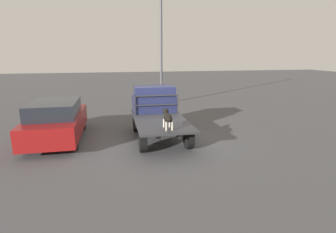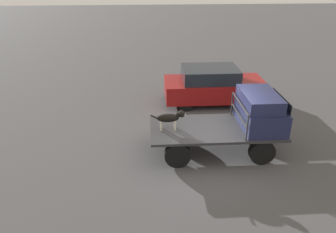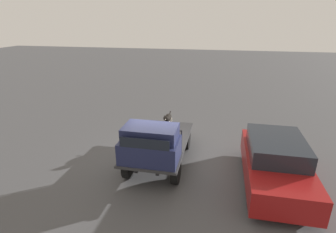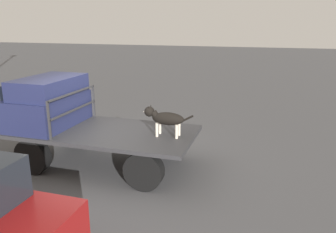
# 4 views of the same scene
# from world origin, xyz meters

# --- Properties ---
(ground_plane) EXTENTS (80.00, 80.00, 0.00)m
(ground_plane) POSITION_xyz_m (0.00, 0.00, 0.00)
(ground_plane) COLOR #474749
(flatbed_truck) EXTENTS (4.10, 1.97, 0.84)m
(flatbed_truck) POSITION_xyz_m (0.00, 0.00, 0.61)
(flatbed_truck) COLOR black
(flatbed_truck) RESTS_ON ground
(truck_cab) EXTENTS (1.22, 1.85, 1.12)m
(truck_cab) POSITION_xyz_m (1.36, 0.00, 1.37)
(truck_cab) COLOR #1E2347
(truck_cab) RESTS_ON flatbed_truck
(truck_headboard) EXTENTS (0.04, 1.85, 0.81)m
(truck_headboard) POSITION_xyz_m (0.71, 0.00, 1.38)
(truck_headboard) COLOR #2D2D30
(truck_headboard) RESTS_ON flatbed_truck
(dog) EXTENTS (1.10, 0.27, 0.65)m
(dog) POSITION_xyz_m (-1.42, -0.02, 1.23)
(dog) COLOR beige
(dog) RESTS_ON flatbed_truck
(parked_sedan) EXTENTS (4.19, 1.86, 1.57)m
(parked_sedan) POSITION_xyz_m (0.67, 3.95, 0.79)
(parked_sedan) COLOR black
(parked_sedan) RESTS_ON ground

